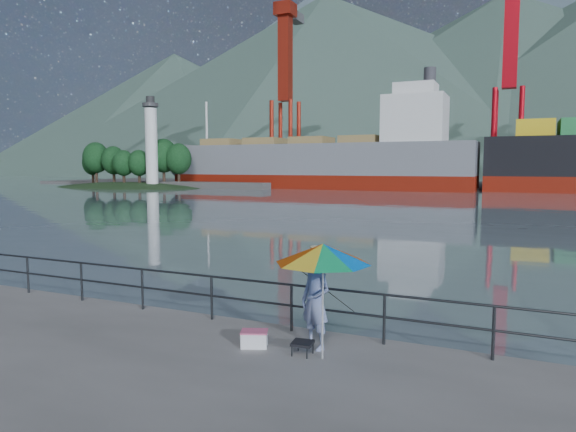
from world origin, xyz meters
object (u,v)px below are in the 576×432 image
(beach_umbrella, at_px, (323,254))
(cooler_bag, at_px, (254,339))
(fisherman, at_px, (316,301))
(bulk_carrier, at_px, (327,162))

(beach_umbrella, relative_size, cooler_bag, 4.26)
(beach_umbrella, distance_m, cooler_bag, 2.30)
(cooler_bag, bearing_deg, fisherman, -0.86)
(beach_umbrella, height_order, cooler_bag, beach_umbrella)
(cooler_bag, bearing_deg, beach_umbrella, -23.79)
(fisherman, xyz_separation_m, beach_umbrella, (0.32, -0.47, 1.02))
(bulk_carrier, bearing_deg, cooler_bag, -70.96)
(fisherman, distance_m, cooler_bag, 1.42)
(fisherman, relative_size, beach_umbrella, 0.87)
(fisherman, height_order, beach_umbrella, beach_umbrella)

